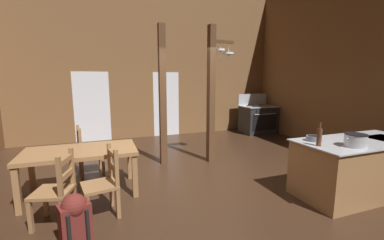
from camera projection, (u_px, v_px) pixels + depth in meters
The scene contains 17 objects.
ground_plane at pixel (203, 187), 4.45m from camera, with size 8.97×8.92×0.10m, color #382316.
wall_back at pixel (152, 64), 7.88m from camera, with size 8.97×0.14×4.62m, color brown.
wall_right at pixel (379, 57), 5.50m from camera, with size 0.14×8.92×4.62m, color brown.
glazed_door_back_left at pixel (92, 107), 7.39m from camera, with size 1.00×0.01×2.05m, color white.
glazed_panel_back_right at pixel (166, 104), 8.17m from camera, with size 0.84×0.01×2.05m, color white.
kitchen_island at pixel (359, 167), 4.06m from camera, with size 2.16×0.96×0.89m.
stove_range at pixel (258, 119), 8.64m from camera, with size 1.15×0.83×1.32m.
support_post_with_pot_rack at pixel (212, 91), 5.48m from camera, with size 0.63×0.24×2.97m.
support_post_center at pixel (163, 96), 5.36m from camera, with size 0.14×0.14×2.97m.
dining_table at pixel (81, 155), 3.99m from camera, with size 1.71×0.93×0.74m.
ladderback_chair_near_window at pixel (88, 151), 4.91m from camera, with size 0.50×0.50×0.95m.
ladderback_chair_by_post at pixel (104, 183), 3.40m from camera, with size 0.51×0.51×0.95m.
ladderback_chair_at_table_end at pixel (57, 190), 3.19m from camera, with size 0.54×0.54×0.95m.
backpack at pixel (75, 218), 2.81m from camera, with size 0.37×0.36×0.60m.
stockpot_on_counter at pixel (355, 140), 3.57m from camera, with size 0.37×0.30×0.19m.
mixing_bowl_on_counter at pixel (314, 138), 3.92m from camera, with size 0.23×0.23×0.08m.
bottle_tall_on_counter at pixel (319, 137), 3.61m from camera, with size 0.07×0.07×0.34m.
Camera 1 is at (-1.66, -3.86, 1.85)m, focal length 23.54 mm.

